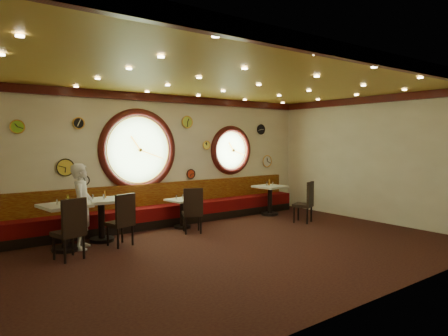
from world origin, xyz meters
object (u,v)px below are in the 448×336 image
at_px(condiment_d_bottle, 269,182).
at_px(condiment_b_salt, 93,197).
at_px(table_d, 270,197).
at_px(condiment_a_pepper, 67,202).
at_px(table_b, 101,215).
at_px(condiment_c_bottle, 184,196).
at_px(waiter, 82,206).
at_px(condiment_a_bottle, 68,199).
at_px(condiment_d_pepper, 273,184).
at_px(chair_c, 193,207).
at_px(condiment_c_salt, 176,197).
at_px(chair_d, 307,199).
at_px(condiment_d_salt, 267,184).
at_px(table_c, 182,210).
at_px(condiment_a_salt, 57,202).
at_px(table_a, 65,221).
at_px(chair_a, 71,225).
at_px(condiment_b_bottle, 105,194).
at_px(condiment_c_pepper, 183,197).
at_px(condiment_b_pepper, 104,197).
at_px(chair_b, 123,216).

bearing_deg(condiment_d_bottle, condiment_b_salt, -179.88).
relative_size(table_d, condiment_a_pepper, 7.57).
bearing_deg(table_b, condiment_c_bottle, 3.85).
relative_size(table_d, waiter, 0.50).
xyz_separation_m(table_b, condiment_a_bottle, (-0.70, -0.14, 0.41)).
relative_size(table_d, condiment_d_pepper, 7.69).
bearing_deg(chair_c, condiment_c_salt, 115.70).
bearing_deg(condiment_a_bottle, chair_d, -11.52).
bearing_deg(condiment_d_salt, condiment_b_salt, -179.91).
bearing_deg(condiment_c_bottle, condiment_d_salt, -0.15).
relative_size(table_d, chair_c, 1.30).
xyz_separation_m(table_c, condiment_d_bottle, (2.84, 0.04, 0.47)).
height_order(table_c, condiment_a_salt, condiment_a_salt).
relative_size(table_a, chair_a, 1.36).
bearing_deg(condiment_b_bottle, chair_a, -132.20).
distance_m(condiment_c_salt, condiment_a_bottle, 2.58).
bearing_deg(condiment_c_bottle, chair_a, -159.03).
distance_m(condiment_c_pepper, condiment_b_bottle, 1.85).
bearing_deg(condiment_c_salt, chair_d, -25.73).
distance_m(table_d, condiment_d_salt, 0.37).
xyz_separation_m(table_b, chair_a, (-0.88, -0.99, 0.07)).
relative_size(table_a, condiment_b_pepper, 8.27).
bearing_deg(condiment_d_salt, condiment_d_pepper, -45.05).
xyz_separation_m(condiment_b_salt, condiment_c_bottle, (2.18, 0.01, -0.16)).
bearing_deg(condiment_c_pepper, condiment_a_bottle, -176.06).
relative_size(table_d, condiment_a_bottle, 5.32).
height_order(chair_b, condiment_c_bottle, chair_b).
relative_size(condiment_b_salt, condiment_a_bottle, 0.61).
bearing_deg(chair_a, condiment_a_salt, 78.27).
bearing_deg(condiment_a_salt, chair_b, -19.73).
distance_m(condiment_b_bottle, condiment_d_bottle, 4.69).
bearing_deg(condiment_c_salt, condiment_a_salt, -171.83).
distance_m(condiment_c_pepper, condiment_a_bottle, 2.68).
distance_m(table_b, condiment_d_pepper, 4.86).
bearing_deg(condiment_c_salt, condiment_c_pepper, -46.42).
height_order(condiment_b_pepper, condiment_d_pepper, condiment_b_pepper).
relative_size(chair_b, condiment_c_salt, 6.42).
bearing_deg(chair_b, condiment_a_bottle, 137.44).
bearing_deg(condiment_b_salt, condiment_c_salt, 0.96).
relative_size(condiment_d_salt, condiment_d_bottle, 0.61).
height_order(table_a, table_d, table_a).
height_order(table_a, condiment_b_pepper, condiment_b_pepper).
bearing_deg(chair_c, condiment_b_salt, -174.13).
height_order(table_d, condiment_c_pepper, table_d).
xyz_separation_m(condiment_d_salt, condiment_c_bottle, (-2.67, 0.01, -0.12)).
height_order(table_a, waiter, waiter).
relative_size(chair_d, condiment_c_bottle, 4.60).
relative_size(chair_a, condiment_d_pepper, 6.30).
height_order(table_d, waiter, waiter).
height_order(table_d, condiment_d_bottle, condiment_d_bottle).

